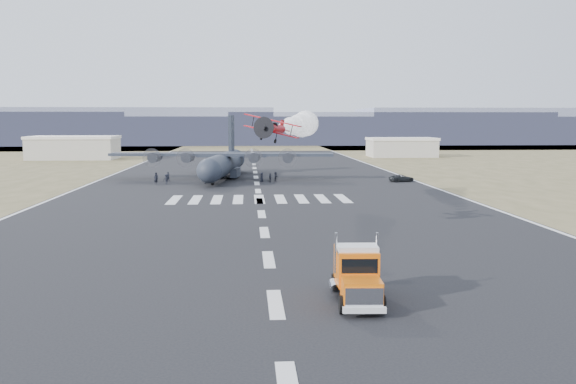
{
  "coord_description": "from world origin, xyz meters",
  "views": [
    {
      "loc": [
        -1.63,
        -35.97,
        11.08
      ],
      "look_at": [
        2.39,
        24.36,
        4.0
      ],
      "focal_mm": 38.0,
      "sensor_mm": 36.0,
      "label": 1
    }
  ],
  "objects": [
    {
      "name": "hangar_left",
      "position": [
        -52.0,
        145.0,
        3.41
      ],
      "size": [
        24.5,
        14.5,
        6.7
      ],
      "color": "#ABA698",
      "rests_on": "ground"
    },
    {
      "name": "runway_markings",
      "position": [
        0.0,
        60.0,
        0.01
      ],
      "size": [
        60.0,
        260.0,
        0.01
      ],
      "primitive_type": null,
      "color": "silver",
      "rests_on": "ground"
    },
    {
      "name": "ridge_seg_f",
      "position": [
        130.0,
        260.0,
        8.5
      ],
      "size": [
        150.0,
        50.0,
        17.0
      ],
      "primitive_type": "cube",
      "color": "slate",
      "rests_on": "ground"
    },
    {
      "name": "crew_e",
      "position": [
        0.94,
        74.88,
        0.87
      ],
      "size": [
        0.78,
        0.97,
        1.73
      ],
      "primitive_type": "imported",
      "rotation": [
        0.0,
        0.0,
        5.07
      ],
      "color": "black",
      "rests_on": "ground"
    },
    {
      "name": "crew_f",
      "position": [
        3.51,
        75.8,
        0.84
      ],
      "size": [
        0.72,
        1.62,
        1.69
      ],
      "primitive_type": "imported",
      "rotation": [
        0.0,
        0.0,
        1.71
      ],
      "color": "black",
      "rests_on": "ground"
    },
    {
      "name": "crew_a",
      "position": [
        -16.26,
        76.93,
        0.85
      ],
      "size": [
        0.75,
        0.68,
        1.7
      ],
      "primitive_type": "imported",
      "rotation": [
        0.0,
        0.0,
        5.95
      ],
      "color": "black",
      "rests_on": "ground"
    },
    {
      "name": "aerobatic_biplane",
      "position": [
        0.83,
        22.97,
        10.4
      ],
      "size": [
        5.67,
        5.28,
        2.74
      ],
      "rotation": [
        0.0,
        0.21,
        -0.21
      ],
      "color": "#B50E0C"
    },
    {
      "name": "ridge_seg_c",
      "position": [
        -65.0,
        260.0,
        8.5
      ],
      "size": [
        150.0,
        50.0,
        17.0
      ],
      "primitive_type": "cube",
      "color": "slate",
      "rests_on": "ground"
    },
    {
      "name": "smoke_trail",
      "position": [
        5.3,
        44.34,
        10.58
      ],
      "size": [
        7.1,
        25.93,
        3.59
      ],
      "rotation": [
        0.0,
        0.0,
        -0.21
      ],
      "color": "white"
    },
    {
      "name": "support_vehicle",
      "position": [
        26.58,
        73.45,
        0.64
      ],
      "size": [
        4.97,
        3.19,
        1.28
      ],
      "primitive_type": "imported",
      "rotation": [
        0.0,
        0.0,
        1.82
      ],
      "color": "black",
      "rests_on": "ground"
    },
    {
      "name": "crew_b",
      "position": [
        -9.17,
        71.61,
        0.83
      ],
      "size": [
        0.67,
        0.9,
        1.66
      ],
      "primitive_type": "imported",
      "rotation": [
        0.0,
        0.0,
        4.94
      ],
      "color": "black",
      "rests_on": "ground"
    },
    {
      "name": "crew_d",
      "position": [
        2.45,
        74.17,
        0.81
      ],
      "size": [
        0.8,
        1.06,
        1.62
      ],
      "primitive_type": "imported",
      "rotation": [
        0.0,
        0.0,
        5.08
      ],
      "color": "black",
      "rests_on": "ground"
    },
    {
      "name": "ridge_seg_d",
      "position": [
        0.0,
        260.0,
        6.5
      ],
      "size": [
        150.0,
        50.0,
        13.0
      ],
      "primitive_type": "cube",
      "color": "slate",
      "rests_on": "ground"
    },
    {
      "name": "ridge_seg_e",
      "position": [
        65.0,
        260.0,
        7.5
      ],
      "size": [
        150.0,
        50.0,
        15.0
      ],
      "primitive_type": "cube",
      "color": "slate",
      "rests_on": "ground"
    },
    {
      "name": "crew_c",
      "position": [
        -15.9,
        71.75,
        0.88
      ],
      "size": [
        1.2,
        0.68,
        1.76
      ],
      "primitive_type": "imported",
      "rotation": [
        0.0,
        0.0,
        6.14
      ],
      "color": "black",
      "rests_on": "ground"
    },
    {
      "name": "semi_truck",
      "position": [
        5.04,
        0.29,
        1.73
      ],
      "size": [
        2.98,
        7.91,
        3.52
      ],
      "rotation": [
        0.0,
        0.0,
        -0.05
      ],
      "color": "black",
      "rests_on": "ground"
    },
    {
      "name": "crew_g",
      "position": [
        -17.8,
        71.96,
        0.87
      ],
      "size": [
        0.66,
        0.55,
        1.75
      ],
      "primitive_type": "imported",
      "rotation": [
        0.0,
        0.0,
        3.11
      ],
      "color": "black",
      "rests_on": "ground"
    },
    {
      "name": "scrub_far",
      "position": [
        0.0,
        230.0,
        0.0
      ],
      "size": [
        500.0,
        80.0,
        0.0
      ],
      "primitive_type": "cube",
      "color": "brown",
      "rests_on": "ground"
    },
    {
      "name": "hangar_right",
      "position": [
        46.0,
        150.0,
        3.01
      ],
      "size": [
        20.5,
        12.5,
        5.9
      ],
      "color": "#ABA698",
      "rests_on": "ground"
    },
    {
      "name": "transport_aircraft",
      "position": [
        -6.31,
        82.1,
        3.16
      ],
      "size": [
        42.49,
        34.89,
        12.25
      ],
      "rotation": [
        0.0,
        0.0,
        -0.11
      ],
      "color": "#212531",
      "rests_on": "ground"
    },
    {
      "name": "ground",
      "position": [
        0.0,
        0.0,
        0.0
      ],
      "size": [
        500.0,
        500.0,
        0.0
      ],
      "primitive_type": "plane",
      "color": "black",
      "rests_on": "ground"
    },
    {
      "name": "crew_h",
      "position": [
        -18.31,
        75.92,
        0.85
      ],
      "size": [
        0.8,
        0.97,
        1.71
      ],
      "primitive_type": "imported",
      "rotation": [
        0.0,
        0.0,
        5.12
      ],
      "color": "black",
      "rests_on": "ground"
    }
  ]
}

